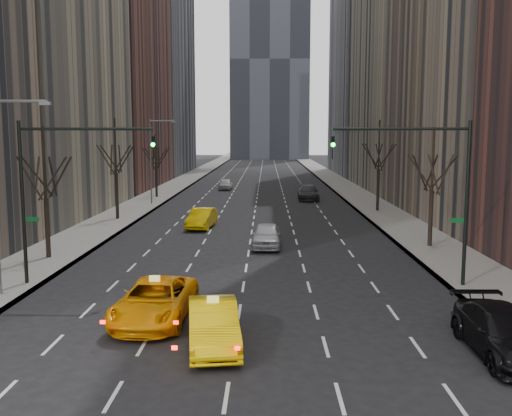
{
  "coord_description": "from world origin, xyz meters",
  "views": [
    {
      "loc": [
        1.14,
        -15.47,
        7.46
      ],
      "look_at": [
        0.57,
        15.37,
        3.5
      ],
      "focal_mm": 40.0,
      "sensor_mm": 36.0,
      "label": 1
    }
  ],
  "objects_px": {
    "taxi_sedan": "(213,324)",
    "silver_sedan_ahead": "(267,235)",
    "taxi_suv": "(155,301)",
    "parked_suv_black": "(503,332)"
  },
  "relations": [
    {
      "from": "taxi_sedan",
      "to": "silver_sedan_ahead",
      "type": "xyz_separation_m",
      "value": [
        1.88,
        18.11,
        -0.01
      ]
    },
    {
      "from": "taxi_suv",
      "to": "silver_sedan_ahead",
      "type": "height_order",
      "value": "taxi_suv"
    },
    {
      "from": "taxi_sedan",
      "to": "parked_suv_black",
      "type": "xyz_separation_m",
      "value": [
        9.93,
        -0.63,
        -0.0
      ]
    },
    {
      "from": "taxi_suv",
      "to": "taxi_sedan",
      "type": "relative_size",
      "value": 1.21
    },
    {
      "from": "taxi_suv",
      "to": "taxi_sedan",
      "type": "xyz_separation_m",
      "value": [
        2.62,
        -2.77,
        -0.01
      ]
    },
    {
      "from": "taxi_sedan",
      "to": "silver_sedan_ahead",
      "type": "relative_size",
      "value": 1.04
    },
    {
      "from": "taxi_sedan",
      "to": "silver_sedan_ahead",
      "type": "bearing_deg",
      "value": 76.09
    },
    {
      "from": "silver_sedan_ahead",
      "to": "parked_suv_black",
      "type": "xyz_separation_m",
      "value": [
        8.05,
        -18.73,
        0.01
      ]
    },
    {
      "from": "parked_suv_black",
      "to": "taxi_suv",
      "type": "bearing_deg",
      "value": 164.45
    },
    {
      "from": "silver_sedan_ahead",
      "to": "parked_suv_black",
      "type": "distance_m",
      "value": 20.39
    }
  ]
}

